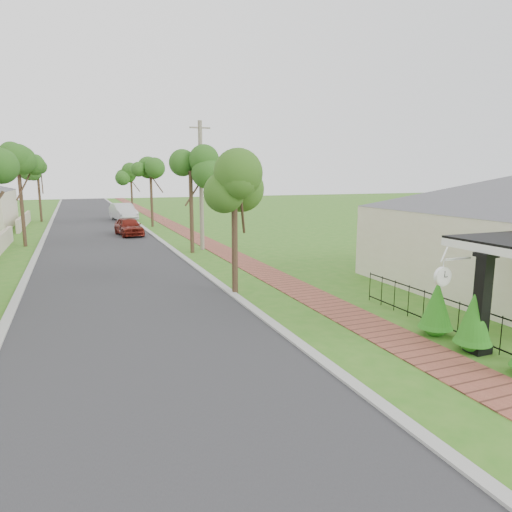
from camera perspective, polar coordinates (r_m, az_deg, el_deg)
ground at (r=10.93m, az=4.90°, el=-13.37°), size 160.00×160.00×0.00m
road at (r=29.31m, az=-18.41°, el=1.09°), size 7.00×120.00×0.02m
kerb_right at (r=29.72m, az=-11.38°, el=1.53°), size 0.30×120.00×0.10m
kerb_left at (r=29.34m, az=-25.54°, el=0.62°), size 0.30×120.00×0.10m
sidewalk at (r=30.28m, az=-6.54°, el=1.82°), size 1.50×120.00×0.03m
porch_post at (r=12.48m, az=26.32°, el=-5.94°), size 0.48×0.48×2.52m
picket_fence at (r=13.54m, az=23.99°, el=-7.14°), size 0.03×8.02×1.00m
street_trees at (r=35.82m, az=-19.30°, el=9.89°), size 10.70×37.65×5.89m
hedge_row at (r=12.54m, az=25.70°, el=-7.46°), size 0.81×3.62×1.67m
parked_car_red at (r=34.13m, az=-15.61°, el=3.56°), size 1.99×3.99×1.30m
parked_car_white at (r=45.52m, az=-16.26°, el=5.29°), size 2.39×5.11×1.62m
near_tree at (r=16.42m, az=-2.74°, el=8.39°), size 1.89×1.89×4.85m
utility_pole at (r=26.64m, az=-6.87°, el=8.74°), size 1.20×0.24×7.34m
station_clock at (r=11.95m, az=22.41°, el=-2.23°), size 1.08×0.13×0.67m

